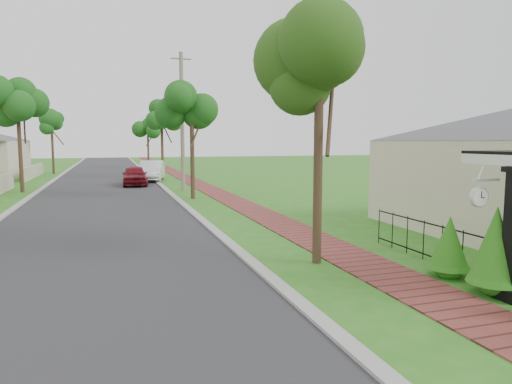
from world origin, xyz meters
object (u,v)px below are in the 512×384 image
parked_car_white (152,171)px  utility_pole (182,121)px  station_clock (479,196)px  parked_car_red (135,176)px  near_tree (319,70)px

parked_car_white → utility_pole: bearing=-69.8°
parked_car_white → station_clock: size_ratio=7.07×
utility_pole → station_clock: size_ratio=12.69×
parked_car_red → near_tree: near_tree is taller
parked_car_white → near_tree: bearing=-74.9°
near_tree → utility_pole: (-0.58, 17.47, -0.48)m
parked_car_white → near_tree: 25.29m
near_tree → utility_pole: utility_pole is taller
parked_car_red → parked_car_white: 3.57m
parked_car_red → station_clock: (5.06, -24.78, 1.28)m
station_clock → utility_pole: bearing=96.8°
utility_pole → parked_car_red: bearing=122.1°
utility_pole → near_tree: bearing=-88.1°
utility_pole → station_clock: (2.44, -20.60, -2.20)m
parked_car_white → near_tree: size_ratio=0.79×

